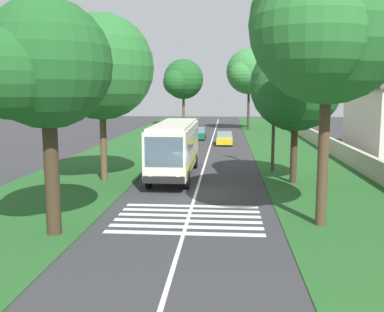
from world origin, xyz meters
name	(u,v)px	position (x,y,z in m)	size (l,w,h in m)	color
ground	(196,192)	(0.00, 0.00, 0.00)	(160.00, 160.00, 0.00)	#333335
grass_verge_left	(119,155)	(15.00, 8.20, 0.02)	(120.00, 8.00, 0.04)	#235623
grass_verge_right	(298,157)	(15.00, -8.20, 0.02)	(120.00, 8.00, 0.04)	#235623
centre_line	(207,156)	(15.00, 0.00, 0.00)	(110.00, 0.16, 0.01)	silver
coach_bus	(175,146)	(4.83, 1.80, 2.15)	(11.16, 2.62, 3.73)	silver
zebra_crossing	(188,218)	(-5.42, 0.00, 0.00)	(4.95, 6.80, 0.01)	silver
trailing_car_0	(224,139)	(24.05, -1.52, 0.67)	(4.30, 1.78, 1.43)	gold
trailing_car_1	(198,134)	(29.48, 1.75, 0.67)	(4.30, 1.78, 1.43)	#145933
roadside_tree_left_0	(182,80)	(50.95, 5.86, 7.76)	(7.91, 6.77, 11.28)	brown
roadside_tree_left_1	(43,68)	(-8.20, 5.47, 6.76)	(6.27, 5.13, 9.47)	#3D2D1E
roadside_tree_left_2	(99,70)	(2.98, 6.45, 7.21)	(8.30, 6.74, 10.74)	brown
roadside_tree_right_0	(324,29)	(-6.15, -5.70, 8.42)	(7.94, 6.64, 11.89)	#4C3826
roadside_tree_right_1	(293,88)	(3.20, -5.89, 6.07)	(6.91, 5.73, 9.06)	#3D2D1E
roadside_tree_right_2	(248,73)	(43.47, -4.89, 8.68)	(8.00, 6.85, 12.24)	#3D2D1E
utility_pole	(274,110)	(7.43, -5.16, 4.53)	(0.24, 1.40, 8.69)	#473828
roadside_wall	(325,142)	(20.00, -11.60, 0.77)	(70.00, 0.40, 1.46)	#B2A893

